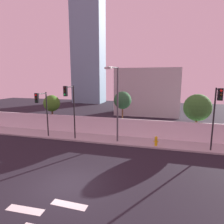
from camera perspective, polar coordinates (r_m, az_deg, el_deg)
name	(u,v)px	position (r m, az deg, el deg)	size (l,w,h in m)	color
ground_plane	(68,185)	(11.85, -12.95, -20.35)	(80.00, 80.00, 0.00)	black
sidewalk	(108,139)	(18.80, -1.06, -8.16)	(36.00, 2.40, 0.15)	#A7A7A7
perimeter_wall	(112,127)	(19.72, -0.02, -4.34)	(36.00, 0.18, 1.80)	silver
traffic_light_left	(42,105)	(19.49, -20.19, 1.95)	(0.35, 1.64, 4.44)	black
traffic_light_center	(70,101)	(18.08, -12.44, 3.15)	(0.46, 1.39, 5.11)	black
traffic_light_right	(217,107)	(16.63, 28.71, 1.44)	(0.36, 1.16, 5.07)	black
street_lamp_curbside	(116,99)	(17.07, 1.30, 3.88)	(0.83, 1.75, 6.74)	#4C4C51
fire_hydrant	(156,141)	(17.23, 12.95, -8.29)	(0.44, 0.26, 0.84)	gold
roadside_tree_leftmost	(52,103)	(23.62, -17.47, 2.44)	(1.92, 1.92, 3.99)	brown
roadside_tree_midleft	(123,100)	(20.28, 3.16, 3.45)	(1.86, 1.86, 4.58)	brown
roadside_tree_midright	(197,108)	(20.16, 24.02, 1.18)	(2.60, 2.60, 4.46)	brown
low_building_distant	(147,92)	(32.62, 10.50, 6.00)	(10.06, 6.00, 7.49)	#ADADAD
tower_on_skyline	(88,48)	(48.40, -7.03, 18.23)	(7.13, 5.00, 25.81)	#6B8FA2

